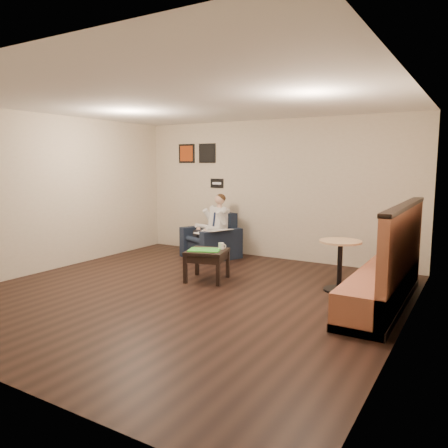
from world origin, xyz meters
The scene contains 18 objects.
ground centered at (0.00, 0.00, 0.00)m, with size 6.00×6.00×0.00m, color black.
wall_back centered at (0.00, 3.00, 1.40)m, with size 6.00×0.02×2.80m, color beige.
wall_left centered at (-3.00, 0.00, 1.40)m, with size 0.02×6.00×2.80m, color beige.
wall_right centered at (3.00, 0.00, 1.40)m, with size 0.02×6.00×2.80m, color beige.
ceiling centered at (0.00, 0.00, 2.80)m, with size 6.00×6.00×0.02m, color white.
seating_sign centered at (-1.30, 2.98, 1.50)m, with size 0.32×0.02×0.20m, color black.
art_print_left centered at (-2.10, 2.98, 2.15)m, with size 0.42×0.03×0.42m, color #A23D14.
art_print_right centered at (-1.55, 2.98, 2.15)m, with size 0.42×0.03×0.42m, color black.
armchair centered at (-1.07, 2.36, 0.46)m, with size 0.94×0.94×0.91m, color black.
seated_man centered at (-1.11, 2.25, 0.63)m, with size 0.60×0.89×1.25m, color silver, non-canonical shape.
lap_papers centered at (-1.15, 2.16, 0.56)m, with size 0.21×0.30×0.01m, color white.
newspaper centered at (-0.75, 2.12, 0.62)m, with size 0.40×0.50×0.01m, color silver.
side_table centered at (-0.15, 0.81, 0.26)m, with size 0.62×0.62×0.51m, color black.
green_folder centered at (-0.18, 0.78, 0.52)m, with size 0.51×0.36×0.01m, color green.
coffee_mug centered at (0.01, 0.99, 0.56)m, with size 0.09×0.09×0.11m, color white.
smartphone centered at (-0.14, 1.00, 0.52)m, with size 0.16×0.08×0.01m, color black.
banquette centered at (2.59, 0.97, 0.69)m, with size 0.64×2.69×1.38m, color #99553B.
cafe_table centered at (1.91, 1.33, 0.39)m, with size 0.63×0.63×0.78m, color tan.
Camera 1 is at (3.72, -5.11, 1.93)m, focal length 35.00 mm.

